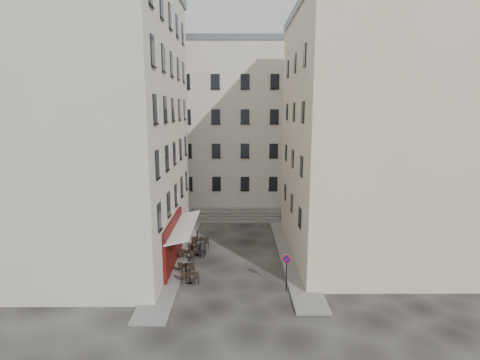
{
  "coord_description": "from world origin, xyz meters",
  "views": [
    {
      "loc": [
        0.31,
        -24.84,
        11.11
      ],
      "look_at": [
        0.44,
        4.0,
        5.76
      ],
      "focal_mm": 28.0,
      "sensor_mm": 36.0,
      "label": 1
    }
  ],
  "objects_px": {
    "no_parking_sign": "(287,265)",
    "bistro_table_a": "(190,277)",
    "bistro_table_b": "(186,268)",
    "pedestrian": "(202,247)"
  },
  "relations": [
    {
      "from": "bistro_table_b",
      "to": "pedestrian",
      "type": "bearing_deg",
      "value": 74.86
    },
    {
      "from": "no_parking_sign",
      "to": "bistro_table_a",
      "type": "bearing_deg",
      "value": -174.83
    },
    {
      "from": "no_parking_sign",
      "to": "bistro_table_a",
      "type": "height_order",
      "value": "no_parking_sign"
    },
    {
      "from": "bistro_table_b",
      "to": "pedestrian",
      "type": "distance_m",
      "value": 3.07
    },
    {
      "from": "bistro_table_b",
      "to": "bistro_table_a",
      "type": "bearing_deg",
      "value": -73.44
    },
    {
      "from": "no_parking_sign",
      "to": "bistro_table_b",
      "type": "relative_size",
      "value": 2.04
    },
    {
      "from": "no_parking_sign",
      "to": "bistro_table_a",
      "type": "xyz_separation_m",
      "value": [
        -6.14,
        1.05,
        -1.26
      ]
    },
    {
      "from": "bistro_table_a",
      "to": "pedestrian",
      "type": "relative_size",
      "value": 0.7
    },
    {
      "from": "no_parking_sign",
      "to": "bistro_table_b",
      "type": "distance_m",
      "value": 7.18
    },
    {
      "from": "bistro_table_a",
      "to": "bistro_table_b",
      "type": "xyz_separation_m",
      "value": [
        -0.45,
        1.5,
        -0.01
      ]
    }
  ]
}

